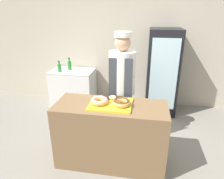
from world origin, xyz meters
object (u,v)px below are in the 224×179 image
(donut_light_glaze, at_px, (99,101))
(bottle_green_b, at_px, (69,65))
(baker_person, at_px, (122,88))
(donut_chocolate_glaze, at_px, (122,102))
(brownie_back_right, at_px, (119,98))
(beverage_fridge, at_px, (162,72))
(serving_tray, at_px, (111,104))
(donut_mini_center, at_px, (113,98))
(bottle_green, at_px, (59,68))
(chest_freezer, at_px, (73,87))
(brownie_back_left, at_px, (106,97))

(donut_light_glaze, relative_size, bottle_green_b, 0.89)
(baker_person, bearing_deg, donut_chocolate_glaze, -83.30)
(donut_chocolate_glaze, bearing_deg, brownie_back_right, 107.36)
(brownie_back_right, bearing_deg, beverage_fridge, 67.17)
(serving_tray, relative_size, bottle_green_b, 2.06)
(donut_mini_center, xyz_separation_m, bottle_green, (-1.41, 1.47, -0.04))
(bottle_green_b, bearing_deg, chest_freezer, -40.20)
(brownie_back_left, bearing_deg, brownie_back_right, 0.00)
(donut_light_glaze, xyz_separation_m, donut_chocolate_glaze, (0.29, 0.00, 0.00))
(donut_chocolate_glaze, xyz_separation_m, bottle_green_b, (-1.40, 1.84, -0.04))
(serving_tray, bearing_deg, brownie_back_right, 57.51)
(serving_tray, distance_m, donut_mini_center, 0.15)
(donut_mini_center, bearing_deg, brownie_back_right, -0.00)
(bottle_green_b, bearing_deg, brownie_back_right, -51.07)
(donut_chocolate_glaze, height_order, bottle_green_b, bottle_green_b)
(donut_chocolate_glaze, xyz_separation_m, donut_mini_center, (-0.14, 0.17, -0.02))
(donut_chocolate_glaze, relative_size, bottle_green, 1.01)
(brownie_back_left, height_order, baker_person, baker_person)
(donut_chocolate_glaze, bearing_deg, beverage_fridge, 70.62)
(donut_light_glaze, relative_size, chest_freezer, 0.25)
(chest_freezer, xyz_separation_m, bottle_green_b, (-0.08, 0.07, 0.50))
(beverage_fridge, bearing_deg, brownie_back_left, -118.18)
(baker_person, xyz_separation_m, beverage_fridge, (0.69, 1.20, -0.07))
(bottle_green, bearing_deg, donut_chocolate_glaze, -46.48)
(donut_light_glaze, height_order, brownie_back_left, donut_light_glaze)
(serving_tray, relative_size, brownie_back_right, 5.61)
(brownie_back_left, bearing_deg, donut_light_glaze, -107.36)
(donut_chocolate_glaze, xyz_separation_m, chest_freezer, (-1.32, 1.77, -0.55))
(brownie_back_left, bearing_deg, beverage_fridge, 61.82)
(brownie_back_left, relative_size, bottle_green_b, 0.37)
(brownie_back_left, distance_m, brownie_back_right, 0.18)
(donut_light_glaze, relative_size, bottle_green, 1.01)
(donut_chocolate_glaze, bearing_deg, donut_light_glaze, 180.00)
(beverage_fridge, bearing_deg, baker_person, -119.85)
(baker_person, bearing_deg, brownie_back_left, -112.87)
(donut_chocolate_glaze, xyz_separation_m, brownie_back_right, (-0.05, 0.17, -0.02))
(donut_mini_center, distance_m, brownie_back_right, 0.09)
(brownie_back_left, height_order, bottle_green_b, bottle_green_b)
(donut_chocolate_glaze, distance_m, beverage_fridge, 1.87)
(donut_light_glaze, distance_m, chest_freezer, 2.12)
(donut_mini_center, relative_size, bottle_green_b, 0.42)
(brownie_back_right, distance_m, bottle_green, 2.10)
(donut_light_glaze, distance_m, donut_chocolate_glaze, 0.29)
(donut_chocolate_glaze, height_order, brownie_back_right, donut_chocolate_glaze)
(donut_mini_center, xyz_separation_m, beverage_fridge, (0.76, 1.60, -0.07))
(bottle_green_b, bearing_deg, baker_person, -43.58)
(serving_tray, height_order, chest_freezer, serving_tray)
(brownie_back_right, bearing_deg, brownie_back_left, 180.00)
(donut_mini_center, height_order, brownie_back_right, donut_mini_center)
(serving_tray, bearing_deg, chest_freezer, 123.98)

